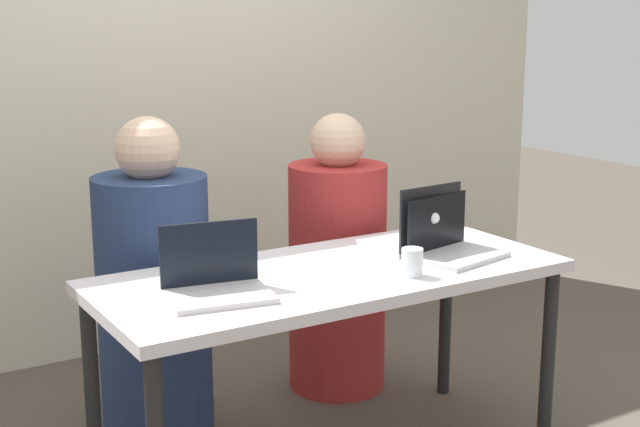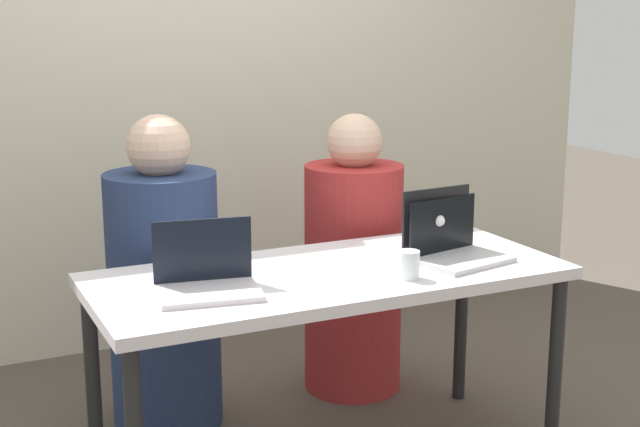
% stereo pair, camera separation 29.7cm
% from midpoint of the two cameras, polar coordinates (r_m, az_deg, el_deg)
% --- Properties ---
extents(back_wall, '(4.50, 0.10, 2.53)m').
position_cam_midpoint_polar(back_wall, '(4.23, -12.39, 8.57)').
color(back_wall, beige).
rests_on(back_wall, ground).
extents(desk, '(1.58, 0.67, 0.72)m').
position_cam_midpoint_polar(desk, '(2.98, -2.19, -4.95)').
color(desk, silver).
rests_on(desk, ground).
extents(person_on_left, '(0.50, 0.50, 1.20)m').
position_cam_midpoint_polar(person_on_left, '(3.38, -13.09, -5.20)').
color(person_on_left, navy).
rests_on(person_on_left, ground).
extents(person_on_right, '(0.42, 0.42, 1.16)m').
position_cam_midpoint_polar(person_on_right, '(3.70, -1.19, -3.55)').
color(person_on_right, '#A42929').
rests_on(person_on_right, ground).
extents(laptop_back_right, '(0.30, 0.30, 0.24)m').
position_cam_midpoint_polar(laptop_back_right, '(3.22, 3.48, -1.36)').
color(laptop_back_right, silver).
rests_on(laptop_back_right, desk).
extents(laptop_front_left, '(0.34, 0.27, 0.21)m').
position_cam_midpoint_polar(laptop_front_left, '(2.72, -9.81, -4.32)').
color(laptop_front_left, silver).
rests_on(laptop_front_left, desk).
extents(laptop_front_right, '(0.34, 0.28, 0.21)m').
position_cam_midpoint_polar(laptop_front_right, '(3.12, 5.76, -2.00)').
color(laptop_front_right, '#B5B3B7').
rests_on(laptop_front_right, desk).
extents(water_glass_right, '(0.07, 0.07, 0.09)m').
position_cam_midpoint_polar(water_glass_right, '(2.89, 3.00, -3.29)').
color(water_glass_right, white).
rests_on(water_glass_right, desk).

